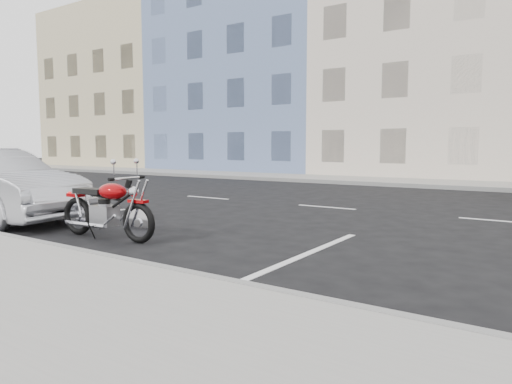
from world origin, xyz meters
The scene contains 7 objects.
ground centered at (0.00, 0.00, 0.00)m, with size 120.00×120.00×0.00m, color black.
sidewalk_far centered at (-5.00, 8.70, 0.07)m, with size 80.00×3.40×0.15m, color gray.
curb_far centered at (-5.00, 7.00, 0.08)m, with size 80.00×0.12×0.16m, color gray.
bldg_far_west centered at (-26.00, 16.30, 6.00)m, with size 12.00×12.00×12.00m, color #C7B78B.
bldg_blue centered at (-14.00, 16.30, 6.50)m, with size 12.00×12.00×13.00m, color slate.
bldg_cream centered at (-2.00, 16.30, 5.75)m, with size 12.00×12.00×11.50m, color beige.
motorcycle centered at (-2.59, -5.77, 0.49)m, with size 2.13×0.70×1.07m.
Camera 1 is at (3.01, -10.76, 1.56)m, focal length 32.00 mm.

